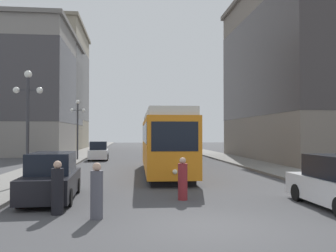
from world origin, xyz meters
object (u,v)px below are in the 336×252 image
object	(u,v)px
lamp_post_left_near	(28,109)
streetcar	(164,141)
parked_car_left_near	(52,178)
lamp_post_left_far	(78,120)
pedestrian_on_sidewalk	(97,193)
transit_bus	(177,140)
pedestrian_crossing_near	(57,189)
pedestrian_crossing_far	(183,180)
parked_car_left_mid	(99,151)

from	to	relation	value
lamp_post_left_near	streetcar	bearing A→B (deg)	35.41
parked_car_left_near	lamp_post_left_far	distance (m)	21.20
streetcar	pedestrian_on_sidewalk	bearing A→B (deg)	-103.50
lamp_post_left_near	lamp_post_left_far	world-z (taller)	lamp_post_left_far
transit_bus	pedestrian_crossing_near	world-z (taller)	transit_bus
lamp_post_left_far	pedestrian_crossing_far	bearing A→B (deg)	-72.05
parked_car_left_near	parked_car_left_mid	world-z (taller)	same
transit_bus	parked_car_left_mid	size ratio (longest dim) A/B	2.28
parked_car_left_mid	lamp_post_left_near	world-z (taller)	lamp_post_left_near
pedestrian_crossing_near	lamp_post_left_near	world-z (taller)	lamp_post_left_near
streetcar	pedestrian_crossing_far	world-z (taller)	streetcar
streetcar	transit_bus	xyz separation A→B (m)	(2.85, 15.25, -0.15)
transit_bus	pedestrian_crossing_near	bearing A→B (deg)	-104.83
pedestrian_on_sidewalk	parked_car_left_mid	bearing A→B (deg)	-160.62
pedestrian_on_sidewalk	lamp_post_left_far	bearing A→B (deg)	-156.02
parked_car_left_near	lamp_post_left_far	size ratio (longest dim) A/B	0.86
parked_car_left_near	lamp_post_left_near	world-z (taller)	lamp_post_left_near
pedestrian_on_sidewalk	lamp_post_left_far	size ratio (longest dim) A/B	0.30
parked_car_left_near	streetcar	bearing A→B (deg)	56.54
streetcar	pedestrian_crossing_far	size ratio (longest dim) A/B	8.07
pedestrian_on_sidewalk	lamp_post_left_near	world-z (taller)	lamp_post_left_near
streetcar	pedestrian_crossing_far	distance (m)	9.50
parked_car_left_near	parked_car_left_mid	size ratio (longest dim) A/B	1.00
parked_car_left_mid	parked_car_left_near	bearing A→B (deg)	-92.01
parked_car_left_near	pedestrian_crossing_near	distance (m)	2.86
streetcar	parked_car_left_near	size ratio (longest dim) A/B	2.73
transit_bus	parked_car_left_mid	world-z (taller)	transit_bus
pedestrian_crossing_far	lamp_post_left_far	xyz separation A→B (m)	(-6.98, 21.55, 3.10)
streetcar	lamp_post_left_far	xyz separation A→B (m)	(-7.17, 12.14, 1.76)
parked_car_left_near	pedestrian_on_sidewalk	world-z (taller)	parked_car_left_near
parked_car_left_mid	pedestrian_crossing_near	size ratio (longest dim) A/B	2.87
parked_car_left_mid	pedestrian_crossing_far	xyz separation A→B (m)	(5.08, -22.71, -0.08)
transit_bus	lamp_post_left_near	world-z (taller)	lamp_post_left_near
pedestrian_on_sidewalk	pedestrian_crossing_near	bearing A→B (deg)	-105.62
streetcar	lamp_post_left_far	world-z (taller)	lamp_post_left_far
parked_car_left_mid	lamp_post_left_far	size ratio (longest dim) A/B	0.86
pedestrian_crossing_near	pedestrian_crossing_far	world-z (taller)	pedestrian_crossing_near
parked_car_left_near	pedestrian_on_sidewalk	bearing A→B (deg)	-62.30
parked_car_left_near	lamp_post_left_near	bearing A→B (deg)	115.03
pedestrian_crossing_far	pedestrian_on_sidewalk	distance (m)	4.18
pedestrian_crossing_far	pedestrian_on_sidewalk	xyz separation A→B (m)	(-3.04, -2.88, 0.02)
parked_car_left_near	pedestrian_crossing_near	bearing A→B (deg)	-77.27
parked_car_left_mid	pedestrian_crossing_far	bearing A→B (deg)	-79.40
transit_bus	parked_car_left_near	size ratio (longest dim) A/B	2.30
parked_car_left_mid	pedestrian_crossing_far	size ratio (longest dim) A/B	2.97
streetcar	pedestrian_on_sidewalk	distance (m)	12.77
parked_car_left_near	pedestrian_crossing_far	bearing A→B (deg)	-9.66
pedestrian_crossing_far	pedestrian_on_sidewalk	size ratio (longest dim) A/B	0.97
lamp_post_left_far	parked_car_left_mid	bearing A→B (deg)	31.45
pedestrian_crossing_near	lamp_post_left_far	world-z (taller)	lamp_post_left_far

